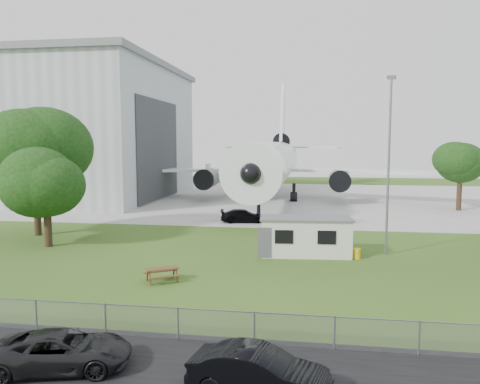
# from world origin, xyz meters

# --- Properties ---
(ground) EXTENTS (160.00, 160.00, 0.00)m
(ground) POSITION_xyz_m (0.00, 0.00, 0.00)
(ground) COLOR #496D24
(concrete_apron) EXTENTS (120.00, 46.00, 0.03)m
(concrete_apron) POSITION_xyz_m (0.00, 38.00, 0.01)
(concrete_apron) COLOR #B7B7B2
(concrete_apron) RESTS_ON ground
(hangar) EXTENTS (43.00, 31.00, 18.55)m
(hangar) POSITION_xyz_m (-37.97, 36.00, 9.41)
(hangar) COLOR #B2B7BC
(hangar) RESTS_ON ground
(airliner) EXTENTS (46.36, 47.73, 17.69)m
(airliner) POSITION_xyz_m (-2.00, 35.86, 5.27)
(airliner) COLOR white
(airliner) RESTS_ON ground
(site_cabin) EXTENTS (6.84, 3.17, 2.62)m
(site_cabin) POSITION_xyz_m (2.74, 5.32, 1.31)
(site_cabin) COLOR silver
(site_cabin) RESTS_ON ground
(picnic_west) EXTENTS (2.32, 2.22, 0.76)m
(picnic_west) POSITION_xyz_m (-5.06, -2.12, 0.00)
(picnic_west) COLOR brown
(picnic_west) RESTS_ON ground
(fence) EXTENTS (58.00, 0.04, 1.30)m
(fence) POSITION_xyz_m (0.00, -9.50, 0.00)
(fence) COLOR gray
(fence) RESTS_ON ground
(lamp_mast) EXTENTS (0.16, 0.16, 12.00)m
(lamp_mast) POSITION_xyz_m (8.20, 6.20, 6.00)
(lamp_mast) COLOR slate
(lamp_mast) RESTS_ON ground
(tree_west_big) EXTENTS (9.01, 9.01, 11.92)m
(tree_west_big) POSITION_xyz_m (-19.45, 8.93, 7.40)
(tree_west_big) COLOR #382619
(tree_west_big) RESTS_ON ground
(tree_west_small) EXTENTS (7.18, 7.18, 8.50)m
(tree_west_small) POSITION_xyz_m (-16.22, 5.10, 4.91)
(tree_west_small) COLOR #382619
(tree_west_small) RESTS_ON ground
(tree_far_apron) EXTENTS (5.76, 5.76, 8.26)m
(tree_far_apron) POSITION_xyz_m (19.67, 29.34, 5.36)
(tree_far_apron) COLOR #382619
(tree_far_apron) RESTS_ON ground
(car_centre_sedan) EXTENTS (4.54, 2.24, 1.43)m
(car_centre_sedan) POSITION_xyz_m (1.58, -13.03, 0.72)
(car_centre_sedan) COLOR black
(car_centre_sedan) RESTS_ON ground
(car_west_estate) EXTENTS (5.03, 3.22, 1.29)m
(car_west_estate) POSITION_xyz_m (-5.23, -12.42, 0.65)
(car_west_estate) COLOR black
(car_west_estate) RESTS_ON ground
(car_apron_van) EXTENTS (4.60, 2.45, 1.27)m
(car_apron_van) POSITION_xyz_m (-3.41, 17.66, 0.63)
(car_apron_van) COLOR black
(car_apron_van) RESTS_ON ground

